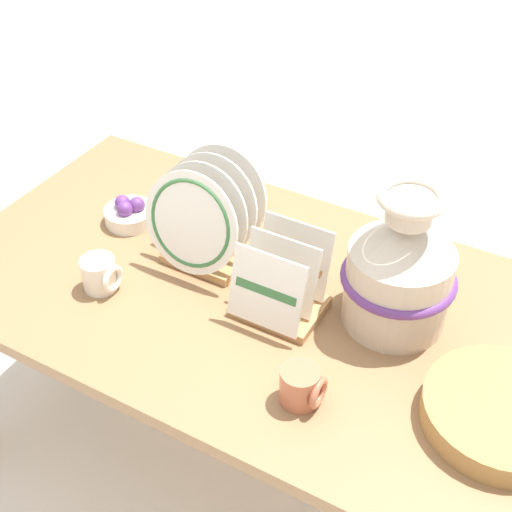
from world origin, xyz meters
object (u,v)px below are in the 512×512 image
object	(u,v)px
dish_rack_round_plates	(204,222)
fruit_bowl	(129,213)
wicker_charger_stack	(502,412)
mug_cream_glaze	(101,274)
mug_terracotta_glaze	(302,386)
ceramic_vase	(400,269)
dish_rack_square_plates	(280,290)

from	to	relation	value
dish_rack_round_plates	fruit_bowl	xyz separation A→B (m)	(-0.26, 0.04, -0.09)
wicker_charger_stack	mug_cream_glaze	xyz separation A→B (m)	(-0.93, -0.07, 0.01)
mug_terracotta_glaze	fruit_bowl	world-z (taller)	mug_terracotta_glaze
ceramic_vase	dish_rack_round_plates	distance (m)	0.48
ceramic_vase	dish_rack_square_plates	bearing A→B (deg)	-157.01
ceramic_vase	wicker_charger_stack	size ratio (longest dim) A/B	1.10
ceramic_vase	fruit_bowl	world-z (taller)	ceramic_vase
dish_rack_square_plates	fruit_bowl	xyz separation A→B (m)	(-0.51, 0.11, -0.03)
dish_rack_square_plates	wicker_charger_stack	world-z (taller)	dish_rack_square_plates
fruit_bowl	mug_cream_glaze	bearing A→B (deg)	-67.09
mug_cream_glaze	wicker_charger_stack	bearing A→B (deg)	4.37
ceramic_vase	mug_terracotta_glaze	size ratio (longest dim) A/B	3.85
ceramic_vase	mug_terracotta_glaze	distance (m)	0.34
dish_rack_square_plates	fruit_bowl	bearing A→B (deg)	168.31
wicker_charger_stack	mug_cream_glaze	bearing A→B (deg)	-175.63
ceramic_vase	dish_rack_square_plates	world-z (taller)	ceramic_vase
mug_terracotta_glaze	fruit_bowl	xyz separation A→B (m)	(-0.67, 0.32, -0.01)
wicker_charger_stack	mug_terracotta_glaze	size ratio (longest dim) A/B	3.48
dish_rack_square_plates	mug_cream_glaze	xyz separation A→B (m)	(-0.41, -0.14, -0.02)
ceramic_vase	wicker_charger_stack	distance (m)	0.36
wicker_charger_stack	fruit_bowl	size ratio (longest dim) A/B	2.32
ceramic_vase	mug_terracotta_glaze	world-z (taller)	ceramic_vase
ceramic_vase	mug_cream_glaze	xyz separation A→B (m)	(-0.64, -0.24, -0.11)
dish_rack_round_plates	fruit_bowl	world-z (taller)	dish_rack_round_plates
mug_cream_glaze	fruit_bowl	distance (m)	0.27
fruit_bowl	ceramic_vase	bearing A→B (deg)	-0.40
dish_rack_round_plates	wicker_charger_stack	xyz separation A→B (m)	(0.77, -0.14, -0.09)
dish_rack_round_plates	wicker_charger_stack	bearing A→B (deg)	-10.26
wicker_charger_stack	fruit_bowl	xyz separation A→B (m)	(-1.03, 0.18, 0.00)
wicker_charger_stack	mug_terracotta_glaze	world-z (taller)	mug_terracotta_glaze
wicker_charger_stack	fruit_bowl	world-z (taller)	fruit_bowl
fruit_bowl	wicker_charger_stack	bearing A→B (deg)	-9.64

